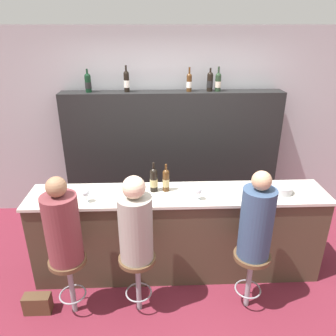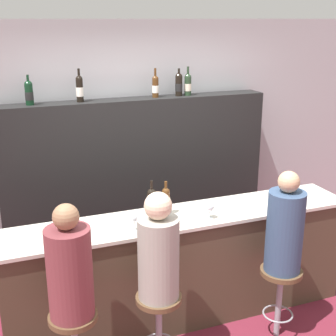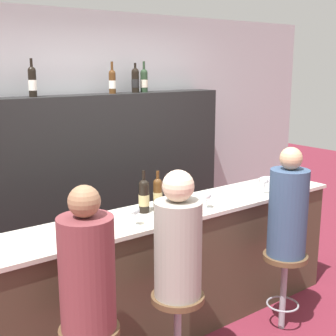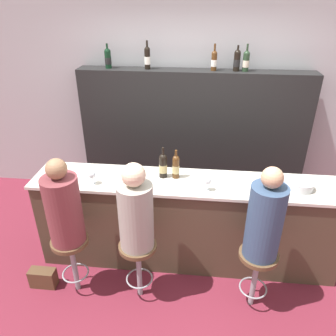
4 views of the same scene
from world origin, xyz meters
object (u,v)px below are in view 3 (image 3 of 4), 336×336
wine_glass_2 (207,196)px  bar_stool_right (284,271)px  wine_bottle_counter_1 (158,193)px  wine_glass_3 (265,182)px  wine_glass_0 (76,225)px  metal_bowl (271,183)px  wine_bottle_backbar_2 (112,81)px  guest_seated_left (87,268)px  guest_seated_right (288,209)px  bar_stool_middle (178,315)px  wine_bottle_backbar_3 (135,80)px  wine_bottle_backbar_4 (144,80)px  wine_bottle_backbar_1 (32,81)px  wine_bottle_counter_0 (144,196)px  guest_seated_middle (178,242)px  wine_glass_1 (135,211)px

wine_glass_2 → bar_stool_right: (0.48, -0.40, -0.61)m
wine_bottle_counter_1 → wine_glass_3: size_ratio=1.96×
wine_glass_0 → metal_bowl: bearing=3.3°
wine_bottle_backbar_2 → guest_seated_left: wine_bottle_backbar_2 is taller
wine_bottle_counter_1 → guest_seated_right: bearing=-37.9°
wine_glass_2 → bar_stool_middle: 0.95m
bar_stool_middle → wine_bottle_backbar_3: bearing=63.8°
wine_bottle_counter_1 → wine_glass_2: (0.31, -0.21, -0.02)m
wine_glass_2 → metal_bowl: 0.90m
wine_glass_2 → wine_bottle_backbar_4: bearing=74.1°
wine_bottle_backbar_2 → wine_bottle_counter_1: bearing=-105.8°
wine_bottle_backbar_4 → metal_bowl: bearing=-69.7°
wine_bottle_counter_1 → wine_bottle_backbar_1: 1.53m
wine_bottle_counter_0 → metal_bowl: bearing=-4.0°
metal_bowl → guest_seated_right: bearing=-128.3°
wine_bottle_counter_0 → wine_glass_2: wine_bottle_counter_0 is taller
wine_bottle_backbar_2 → wine_glass_3: (0.63, -1.42, -0.81)m
wine_bottle_backbar_1 → wine_glass_0: (-0.33, -1.42, -0.84)m
metal_bowl → guest_seated_middle: bearing=-160.8°
wine_bottle_backbar_1 → guest_seated_middle: bearing=-84.7°
wine_bottle_counter_1 → wine_glass_2: bearing=-34.0°
wine_glass_2 → bar_stool_middle: (-0.60, -0.40, -0.61)m
metal_bowl → guest_seated_left: 2.19m
wine_bottle_backbar_1 → wine_bottle_counter_0: bearing=-74.7°
wine_bottle_counter_1 → wine_bottle_backbar_1: (-0.46, 1.21, 0.82)m
wine_bottle_counter_0 → wine_bottle_backbar_1: size_ratio=0.97×
wine_bottle_backbar_3 → bar_stool_middle: (-0.90, -1.82, -1.44)m
wine_bottle_backbar_2 → guest_seated_middle: (-0.63, -1.82, -0.93)m
wine_bottle_backbar_4 → wine_glass_1: wine_bottle_backbar_4 is taller
wine_bottle_backbar_2 → guest_seated_left: (-1.27, -1.82, -0.93)m
guest_seated_middle → bar_stool_right: bearing=-0.0°
metal_bowl → guest_seated_right: (-0.41, -0.52, -0.03)m
guest_seated_left → wine_bottle_backbar_3: bearing=49.9°
bar_stool_middle → wine_bottle_backbar_1: bearing=95.3°
wine_bottle_backbar_3 → wine_glass_0: (-1.40, -1.42, -0.83)m
guest_seated_middle → wine_bottle_counter_0: bearing=75.1°
wine_glass_1 → wine_glass_0: bearing=180.0°
bar_stool_right → guest_seated_left: bearing=180.0°
wine_bottle_backbar_3 → guest_seated_left: 2.56m
wine_bottle_backbar_2 → guest_seated_left: bearing=-124.9°
wine_glass_0 → bar_stool_right: 1.74m
wine_bottle_backbar_1 → wine_glass_2: wine_bottle_backbar_1 is taller
guest_seated_right → wine_glass_2: bearing=139.8°
wine_bottle_backbar_4 → wine_glass_1: 1.95m
wine_bottle_backbar_1 → wine_bottle_backbar_4: bearing=0.0°
wine_bottle_backbar_3 → wine_glass_0: size_ratio=2.08×
bar_stool_right → wine_bottle_counter_1: bearing=142.1°
wine_bottle_backbar_3 → guest_seated_left: bearing=-130.1°
wine_bottle_backbar_4 → wine_bottle_counter_1: bearing=-120.5°
wine_glass_1 → bar_stool_middle: 0.74m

